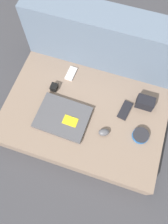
{
  "coord_description": "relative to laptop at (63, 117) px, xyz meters",
  "views": [
    {
      "loc": [
        0.16,
        -0.5,
        1.45
      ],
      "look_at": [
        0.0,
        0.0,
        0.18
      ],
      "focal_mm": 35.0,
      "sensor_mm": 36.0,
      "label": 1
    }
  ],
  "objects": [
    {
      "name": "laptop",
      "position": [
        0.0,
        0.0,
        0.0
      ],
      "size": [
        0.33,
        0.26,
        0.03
      ],
      "rotation": [
        0.0,
        0.0,
        -0.03
      ],
      "color": "#47474C",
      "rests_on": "couch_seat"
    },
    {
      "name": "camera_pouch",
      "position": [
        0.47,
        0.25,
        0.02
      ],
      "size": [
        0.11,
        0.07,
        0.08
      ],
      "color": "black",
      "rests_on": "couch_seat"
    },
    {
      "name": "couch_seat",
      "position": [
        0.12,
        0.07,
        -0.09
      ],
      "size": [
        1.04,
        0.69,
        0.16
      ],
      "color": "#7A6656",
      "rests_on": "ground_plane"
    },
    {
      "name": "couch_backrest",
      "position": [
        0.12,
        0.52,
        0.1
      ],
      "size": [
        1.04,
        0.2,
        0.55
      ],
      "color": "slate",
      "rests_on": "ground_plane"
    },
    {
      "name": "computer_mouse",
      "position": [
        0.27,
        -0.02,
        0.0
      ],
      "size": [
        0.08,
        0.07,
        0.04
      ],
      "rotation": [
        0.0,
        0.0,
        0.41
      ],
      "color": "#4C4C51",
      "rests_on": "couch_seat"
    },
    {
      "name": "charger_brick",
      "position": [
        -0.13,
        0.18,
        0.01
      ],
      "size": [
        0.04,
        0.05,
        0.04
      ],
      "color": "black",
      "rests_on": "couch_seat"
    },
    {
      "name": "phone_black",
      "position": [
        0.36,
        0.17,
        -0.01
      ],
      "size": [
        0.08,
        0.14,
        0.01
      ],
      "rotation": [
        0.0,
        0.0,
        -0.17
      ],
      "color": "black",
      "rests_on": "couch_seat"
    },
    {
      "name": "phone_silver",
      "position": [
        -0.06,
        0.32,
        -0.01
      ],
      "size": [
        0.06,
        0.11,
        0.01
      ],
      "rotation": [
        0.0,
        0.0,
        -0.05
      ],
      "color": "silver",
      "rests_on": "couch_seat"
    },
    {
      "name": "ground_plane",
      "position": [
        0.12,
        0.07,
        -0.17
      ],
      "size": [
        8.0,
        8.0,
        0.0
      ],
      "primitive_type": "plane",
      "color": "#38383D"
    },
    {
      "name": "speaker_puck",
      "position": [
        0.49,
        0.04,
        0.0
      ],
      "size": [
        0.1,
        0.1,
        0.03
      ],
      "color": "#1E569E",
      "rests_on": "couch_seat"
    }
  ]
}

